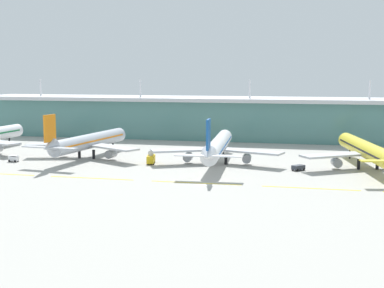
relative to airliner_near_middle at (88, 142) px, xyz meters
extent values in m
plane|color=#A8A59E|center=(54.70, -39.38, -6.44)|extent=(600.00, 600.00, 0.00)
cube|color=slate|center=(54.70, 74.99, 3.08)|extent=(280.00, 28.00, 19.04)
cube|color=silver|center=(54.70, 74.99, 13.50)|extent=(288.00, 34.00, 1.80)
cylinder|color=silver|center=(-57.30, 69.39, 18.90)|extent=(0.90, 0.90, 9.00)
cylinder|color=silver|center=(-1.30, 69.39, 18.90)|extent=(0.90, 0.90, 9.00)
cylinder|color=silver|center=(54.70, 69.39, 18.90)|extent=(0.90, 0.90, 9.00)
cylinder|color=silver|center=(110.70, 69.39, 18.90)|extent=(0.90, 0.90, 9.00)
cone|color=silver|center=(-49.72, 34.59, 0.06)|extent=(5.73, 4.31, 5.51)
cylinder|color=black|center=(-50.23, 25.65, -4.64)|extent=(0.70, 0.70, 3.60)
cylinder|color=#ADB2BC|center=(0.19, 1.54, 0.06)|extent=(11.87, 49.56, 5.80)
cone|color=#ADB2BC|center=(3.50, 27.94, 0.06)|extent=(5.96, 4.65, 5.51)
cone|color=#ADB2BC|center=(-3.24, -25.86, 1.26)|extent=(5.72, 7.19, 5.72)
cube|color=orange|center=(-3.11, -24.87, 7.71)|extent=(1.49, 6.44, 9.50)
cube|color=#ADB2BC|center=(-8.63, -24.68, 1.06)|extent=(10.32, 4.42, 0.36)
cube|color=#ADB2BC|center=(2.28, -26.05, 1.06)|extent=(10.32, 4.42, 0.36)
cube|color=#B7BABF|center=(-12.26, -1.36, -1.25)|extent=(24.94, 12.73, 0.70)
cylinder|color=gray|center=(-10.89, -0.08, -4.04)|extent=(3.73, 4.86, 3.20)
cube|color=#B7BABF|center=(11.55, -4.34, -1.25)|extent=(24.27, 17.62, 0.70)
cylinder|color=gray|center=(10.54, -2.76, -4.04)|extent=(3.73, 4.86, 3.20)
cylinder|color=black|center=(2.49, 19.85, -4.64)|extent=(0.70, 0.70, 3.60)
cylinder|color=black|center=(-3.36, -1.04, -4.64)|extent=(1.10, 1.10, 3.60)
cylinder|color=black|center=(2.99, -1.84, -4.64)|extent=(1.10, 1.10, 3.60)
cube|color=orange|center=(0.19, 1.54, 0.46)|extent=(11.30, 44.68, 0.60)
cylinder|color=white|center=(51.62, 0.11, 0.06)|extent=(10.31, 58.32, 5.80)
cone|color=white|center=(49.20, 31.04, 0.06)|extent=(5.80, 4.42, 5.51)
cone|color=white|center=(54.11, -31.81, 1.26)|extent=(5.43, 6.99, 5.72)
cube|color=#19519E|center=(54.04, -30.82, 7.71)|extent=(1.20, 6.44, 9.50)
cube|color=white|center=(48.59, -31.74, 1.06)|extent=(10.22, 3.97, 0.36)
cube|color=white|center=(59.56, -30.89, 1.06)|extent=(10.22, 3.97, 0.36)
cube|color=#B7BABF|center=(40.00, -5.23, -1.25)|extent=(24.52, 16.78, 0.70)
cylinder|color=gray|center=(41.08, -3.70, -4.04)|extent=(3.54, 4.74, 3.20)
cube|color=#B7BABF|center=(63.93, -3.36, -1.25)|extent=(24.93, 13.71, 0.70)
cylinder|color=gray|center=(62.62, -2.02, -4.04)|extent=(3.54, 4.74, 3.20)
cylinder|color=black|center=(49.92, 21.81, -4.64)|extent=(0.70, 0.70, 3.60)
cylinder|color=black|center=(48.66, -3.13, -4.64)|extent=(1.10, 1.10, 3.60)
cylinder|color=black|center=(55.04, -2.63, -4.64)|extent=(1.10, 1.10, 3.60)
cube|color=#19519E|center=(51.62, 0.11, 0.46)|extent=(9.89, 52.54, 0.60)
cylinder|color=yellow|center=(104.05, 1.02, 0.06)|extent=(16.68, 56.03, 5.80)
cone|color=yellow|center=(98.16, 30.43, 0.06)|extent=(6.19, 5.00, 5.51)
cube|color=yellow|center=(104.64, -29.96, 1.06)|extent=(10.43, 5.10, 0.36)
cube|color=#B7BABF|center=(93.15, -5.68, -1.25)|extent=(23.79, 18.87, 0.70)
cylinder|color=gray|center=(94.05, -4.03, -4.04)|extent=(4.02, 5.04, 3.20)
cylinder|color=black|center=(99.93, 21.60, -4.64)|extent=(0.70, 0.70, 3.60)
cylinder|color=black|center=(101.50, -2.55, -4.64)|extent=(1.10, 1.10, 3.60)
cylinder|color=black|center=(107.78, -1.29, -4.64)|extent=(1.10, 1.10, 3.60)
cube|color=black|center=(104.05, 1.02, 0.46)|extent=(15.62, 50.55, 0.60)
cube|color=yellow|center=(17.70, -37.94, -6.42)|extent=(28.00, 0.70, 0.04)
cube|color=yellow|center=(51.70, -37.94, -6.42)|extent=(28.00, 0.70, 0.04)
cube|color=yellow|center=(85.70, -37.94, -6.42)|extent=(28.00, 0.70, 0.04)
cube|color=#333842|center=(81.24, -9.34, -5.29)|extent=(4.76, 4.85, 1.40)
cylinder|color=black|center=(80.97, -11.21, -5.99)|extent=(0.87, 0.89, 0.90)
cylinder|color=black|center=(79.40, -9.72, -5.99)|extent=(0.87, 0.89, 0.90)
cylinder|color=black|center=(83.09, -8.96, -5.99)|extent=(0.87, 0.89, 0.90)
cylinder|color=black|center=(81.52, -7.48, -5.99)|extent=(0.87, 0.89, 0.90)
cube|color=silver|center=(-23.65, -14.95, -5.19)|extent=(3.74, 2.10, 1.60)
cube|color=silver|center=(-23.65, -14.95, -4.04)|extent=(3.38, 2.07, 0.16)
cylinder|color=black|center=(-24.98, -15.64, -5.99)|extent=(0.93, 0.43, 0.90)
cylinder|color=black|center=(-24.84, -14.03, -5.99)|extent=(0.93, 0.43, 0.90)
cylinder|color=black|center=(-22.47, -15.86, -5.99)|extent=(0.93, 0.43, 0.90)
cylinder|color=black|center=(-22.33, -14.25, -5.99)|extent=(0.93, 0.43, 0.90)
cube|color=gold|center=(27.80, -6.95, -4.69)|extent=(4.01, 7.58, 2.60)
cylinder|color=silver|center=(27.64, -6.17, -2.49)|extent=(2.77, 4.32, 2.00)
cylinder|color=black|center=(29.46, -9.18, -5.99)|extent=(0.53, 0.95, 0.90)
cylinder|color=black|center=(27.16, -9.66, -5.99)|extent=(0.53, 0.95, 0.90)
cylinder|color=black|center=(28.43, -4.25, -5.99)|extent=(0.53, 0.95, 0.90)
cylinder|color=black|center=(26.14, -4.72, -5.99)|extent=(0.53, 0.95, 0.90)
camera|label=1|loc=(86.64, -195.15, 26.78)|focal=50.60mm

